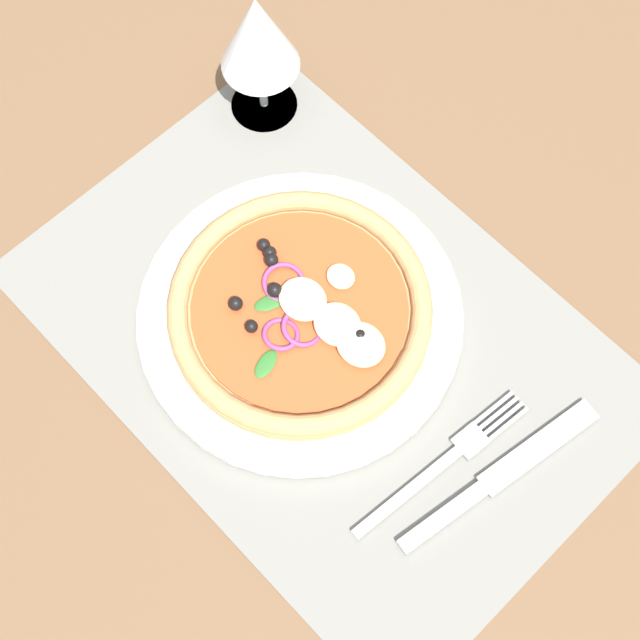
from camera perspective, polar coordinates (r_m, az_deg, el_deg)
name	(u,v)px	position (r cm, az deg, el deg)	size (l,w,h in cm)	color
ground_plane	(326,343)	(85.30, 0.37, -1.37)	(190.00, 140.00, 2.40)	brown
placemat	(326,337)	(84.00, 0.38, -1.02)	(51.56, 35.23, 0.40)	slate
plate	(300,317)	(83.81, -1.17, 0.17)	(28.13, 28.13, 1.30)	silver
pizza	(301,310)	(82.18, -1.13, 0.62)	(22.60, 22.60, 2.67)	tan
fork	(449,458)	(80.91, 7.60, -8.07)	(3.15, 18.06, 0.44)	#B2B5BA
knife	(501,475)	(81.20, 10.60, -8.93)	(4.63, 20.02, 0.62)	#B2B5BA
wine_glass	(258,36)	(87.74, -3.66, 16.34)	(7.20, 7.20, 14.90)	silver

